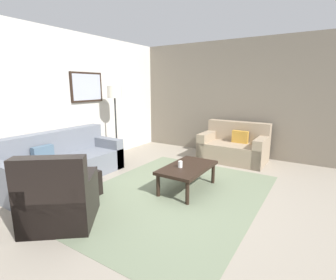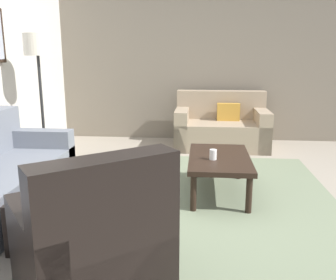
# 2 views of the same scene
# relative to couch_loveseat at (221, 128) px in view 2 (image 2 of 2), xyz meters

# --- Properties ---
(ground_plane) EXTENTS (8.00, 8.00, 0.00)m
(ground_plane) POSITION_rel_couch_loveseat_xyz_m (-2.44, 0.24, -0.30)
(ground_plane) COLOR gray
(stone_feature_panel) EXTENTS (0.12, 5.20, 2.80)m
(stone_feature_panel) POSITION_rel_couch_loveseat_xyz_m (0.56, 0.24, 1.10)
(stone_feature_panel) COLOR slate
(stone_feature_panel) RESTS_ON ground_plane
(area_rug) EXTENTS (3.47, 2.64, 0.01)m
(area_rug) POSITION_rel_couch_loveseat_xyz_m (-2.44, 0.24, -0.29)
(area_rug) COLOR slate
(area_rug) RESTS_ON ground_plane
(couch_loveseat) EXTENTS (0.91, 1.45, 0.88)m
(couch_loveseat) POSITION_rel_couch_loveseat_xyz_m (0.00, 0.00, 0.00)
(couch_loveseat) COLOR gray
(couch_loveseat) RESTS_ON ground_plane
(armchair_leather) EXTENTS (1.12, 1.12, 0.95)m
(armchair_leather) POSITION_rel_couch_loveseat_xyz_m (-3.94, 0.95, 0.01)
(armchair_leather) COLOR black
(armchair_leather) RESTS_ON ground_plane
(ottoman) EXTENTS (0.56, 0.56, 0.40)m
(ottoman) POSITION_rel_couch_loveseat_xyz_m (-3.29, 1.46, -0.10)
(ottoman) COLOR black
(ottoman) RESTS_ON ground_plane
(coffee_table) EXTENTS (1.10, 0.64, 0.41)m
(coffee_table) POSITION_rel_couch_loveseat_xyz_m (-2.11, 0.12, 0.06)
(coffee_table) COLOR black
(coffee_table) RESTS_ON ground_plane
(cup) EXTENTS (0.07, 0.07, 0.11)m
(cup) POSITION_rel_couch_loveseat_xyz_m (-2.24, 0.19, 0.16)
(cup) COLOR white
(cup) RESTS_ON coffee_table
(lamp_standing) EXTENTS (0.32, 0.32, 1.71)m
(lamp_standing) POSITION_rel_couch_loveseat_xyz_m (-1.48, 2.32, 1.11)
(lamp_standing) COLOR black
(lamp_standing) RESTS_ON ground_plane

